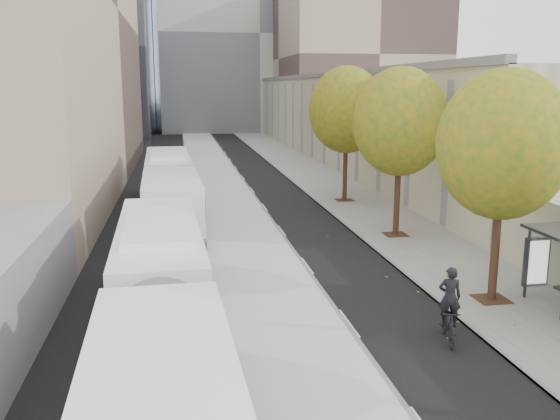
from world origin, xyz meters
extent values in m
cube|color=silver|center=(-3.88, 35.00, 0.07)|extent=(4.25, 150.00, 0.15)
cube|color=slate|center=(4.12, 35.00, 0.04)|extent=(4.75, 150.00, 0.08)
cube|color=#9D9A7C|center=(15.50, 64.00, 4.00)|extent=(18.00, 92.00, 8.00)
cube|color=#AFADA0|center=(6.00, 96.00, 15.00)|extent=(30.00, 18.00, 30.00)
cylinder|color=black|center=(3.60, 13.00, 1.70)|extent=(0.28, 0.28, 3.24)
sphere|color=#2A601F|center=(3.60, 13.00, 5.26)|extent=(4.20, 4.20, 4.20)
cylinder|color=black|center=(3.60, 22.00, 1.77)|extent=(0.28, 0.28, 3.38)
sphere|color=#2A601F|center=(3.60, 22.00, 5.48)|extent=(4.40, 4.40, 4.40)
cylinder|color=black|center=(3.60, 31.00, 1.83)|extent=(0.28, 0.28, 3.51)
sphere|color=#2A601F|center=(3.60, 31.00, 5.70)|extent=(4.60, 4.60, 4.60)
cube|color=white|center=(-7.16, 10.03, 1.43)|extent=(3.00, 17.21, 2.86)
cube|color=black|center=(-7.16, 10.03, 1.95)|extent=(3.04, 16.53, 0.99)
cube|color=white|center=(-7.14, 28.61, 1.49)|extent=(3.15, 18.00, 2.99)
cube|color=black|center=(-7.14, 28.61, 2.04)|extent=(3.18, 17.29, 1.04)
cube|color=#006946|center=(-7.14, 19.68, 1.15)|extent=(1.89, 0.12, 1.16)
imported|color=black|center=(0.73, 10.26, 0.52)|extent=(0.90, 1.78, 1.03)
imported|color=black|center=(0.73, 10.26, 1.33)|extent=(0.72, 0.56, 1.73)
sphere|color=#5F963B|center=(0.73, 10.26, 1.98)|extent=(0.27, 0.27, 0.27)
imported|color=silver|center=(-7.13, 45.88, 0.58)|extent=(2.04, 3.64, 1.17)
camera|label=1|loc=(-6.56, -4.35, 7.06)|focal=38.00mm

